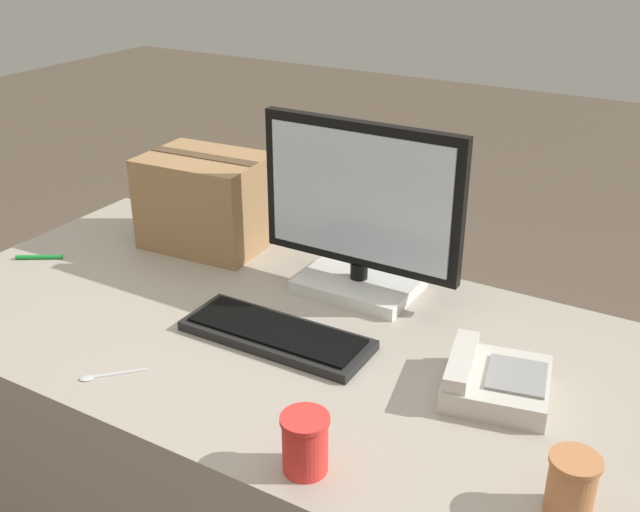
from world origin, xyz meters
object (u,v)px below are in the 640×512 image
Objects in this scene: paper_cup_right at (572,485)px; keyboard at (276,334)px; spoon at (103,376)px; monitor at (360,219)px; cardboard_box at (207,201)px; paper_cup_left at (305,443)px; desk_phone at (493,381)px; pen_marker at (39,257)px.

keyboard is at bearing 163.80° from paper_cup_right.
keyboard is 4.01× the size of spoon.
paper_cup_right is (0.69, -0.20, 0.04)m from keyboard.
monitor reaches higher than cardboard_box.
monitor is 1.19× the size of keyboard.
cardboard_box is (-1.15, 0.54, 0.08)m from paper_cup_right.
paper_cup_right is 0.99× the size of spoon.
cardboard_box reaches higher than spoon.
spoon is (-0.23, -0.30, -0.01)m from keyboard.
paper_cup_right is (0.41, 0.13, -0.00)m from paper_cup_left.
desk_phone is at bearing 129.92° from paper_cup_right.
cardboard_box is at bearing 137.57° from paper_cup_left.
monitor is 4.85× the size of paper_cup_right.
monitor is at bearing 80.83° from keyboard.
keyboard is at bearing 130.12° from paper_cup_left.
paper_cup_left is at bearing -49.79° from pen_marker.
monitor is at bearing -160.15° from spoon.
desk_phone is at bearing 5.32° from keyboard.
desk_phone is 2.20× the size of paper_cup_left.
monitor is at bearing 109.99° from paper_cup_left.
pen_marker is at bearing -136.37° from cardboard_box.
keyboard is 0.58m from cardboard_box.
desk_phone is 0.79m from spoon.
spoon is at bearing -127.53° from keyboard.
pen_marker is at bearing 171.55° from paper_cup_right.
monitor is at bearing 137.69° from desk_phone.
desk_phone is 0.99m from cardboard_box.
paper_cup_left is 0.32× the size of cardboard_box.
paper_cup_right is 1.50m from pen_marker.
keyboard reaches higher than pen_marker.
keyboard is 4.07× the size of paper_cup_right.
desk_phone is (0.48, 0.05, 0.02)m from keyboard.
spoon is at bearing -70.59° from cardboard_box.
cardboard_box is (-0.23, 0.64, 0.13)m from spoon.
pen_marker reaches higher than spoon.
keyboard is 0.38m from spoon.
paper_cup_left is 1.12m from pen_marker.
monitor reaches higher than spoon.
monitor is 0.53m from desk_phone.
paper_cup_left is at bearing -70.01° from monitor.
monitor is 2.15× the size of desk_phone.
paper_cup_left is at bearing -130.57° from desk_phone.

